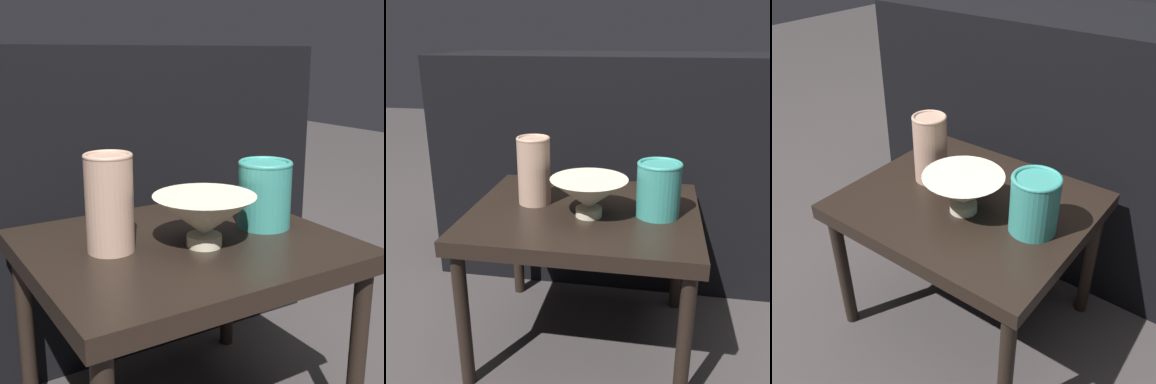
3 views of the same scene
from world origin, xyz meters
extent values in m
cube|color=black|center=(0.00, 0.00, 0.41)|extent=(0.62, 0.53, 0.04)
cylinder|color=black|center=(0.28, -0.23, 0.20)|extent=(0.04, 0.04, 0.39)
cylinder|color=black|center=(-0.28, 0.23, 0.20)|extent=(0.04, 0.04, 0.39)
cylinder|color=black|center=(0.28, 0.23, 0.20)|extent=(0.04, 0.04, 0.39)
cube|color=black|center=(0.00, 0.56, 0.41)|extent=(1.23, 0.50, 0.82)
cylinder|color=beige|center=(0.02, -0.05, 0.44)|extent=(0.07, 0.07, 0.02)
cone|color=beige|center=(0.02, -0.05, 0.49)|extent=(0.20, 0.20, 0.08)
cylinder|color=tan|center=(-0.15, 0.02, 0.52)|extent=(0.09, 0.09, 0.19)
torus|color=tan|center=(-0.15, 0.02, 0.62)|extent=(0.09, 0.09, 0.01)
cylinder|color=teal|center=(0.20, -0.01, 0.50)|extent=(0.11, 0.11, 0.14)
torus|color=teal|center=(0.20, -0.01, 0.57)|extent=(0.12, 0.12, 0.01)
camera|label=1|loc=(-0.52, -0.88, 0.80)|focal=50.00mm
camera|label=2|loc=(0.18, -1.13, 0.89)|focal=42.00mm
camera|label=3|loc=(0.58, -0.79, 1.09)|focal=42.00mm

